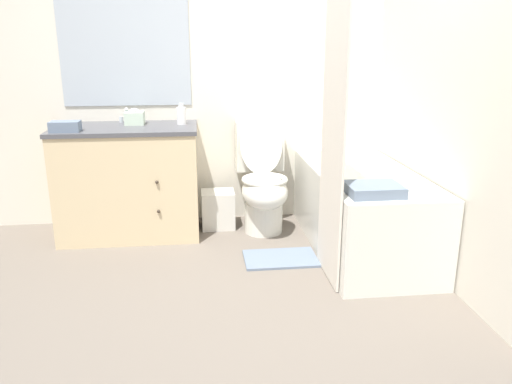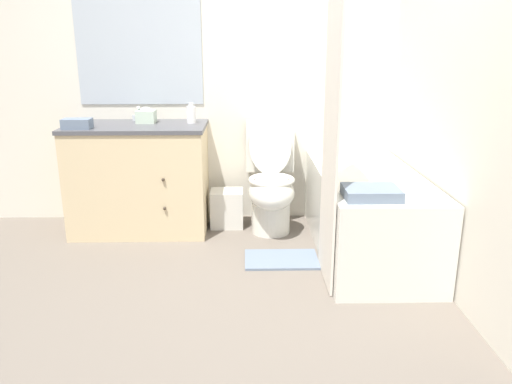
{
  "view_description": "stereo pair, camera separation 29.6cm",
  "coord_description": "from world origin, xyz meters",
  "px_view_note": "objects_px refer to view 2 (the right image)",
  "views": [
    {
      "loc": [
        -0.22,
        -2.26,
        1.41
      ],
      "look_at": [
        0.14,
        0.79,
        0.5
      ],
      "focal_mm": 35.0,
      "sensor_mm": 36.0,
      "label": 1
    },
    {
      "loc": [
        0.08,
        -2.28,
        1.41
      ],
      "look_at": [
        0.14,
        0.79,
        0.5
      ],
      "focal_mm": 35.0,
      "sensor_mm": 36.0,
      "label": 2
    }
  ],
  "objects_px": {
    "bathtub": "(366,212)",
    "soap_dispenser": "(191,114)",
    "bath_towel_folded": "(371,193)",
    "sink_faucet": "(141,116)",
    "vanity_cabinet": "(140,177)",
    "bath_mat": "(281,259)",
    "hand_towel_folded": "(77,124)",
    "wastebasket": "(227,208)",
    "tissue_box": "(146,116)",
    "toilet": "(271,182)"
  },
  "relations": [
    {
      "from": "vanity_cabinet",
      "to": "bath_mat",
      "type": "xyz_separation_m",
      "value": [
        1.06,
        -0.63,
        -0.42
      ]
    },
    {
      "from": "vanity_cabinet",
      "to": "toilet",
      "type": "bearing_deg",
      "value": -2.25
    },
    {
      "from": "vanity_cabinet",
      "to": "bath_towel_folded",
      "type": "height_order",
      "value": "vanity_cabinet"
    },
    {
      "from": "bath_towel_folded",
      "to": "toilet",
      "type": "bearing_deg",
      "value": 117.73
    },
    {
      "from": "hand_towel_folded",
      "to": "bath_towel_folded",
      "type": "relative_size",
      "value": 0.64
    },
    {
      "from": "vanity_cabinet",
      "to": "wastebasket",
      "type": "xyz_separation_m",
      "value": [
        0.67,
        0.05,
        -0.28
      ]
    },
    {
      "from": "vanity_cabinet",
      "to": "bath_mat",
      "type": "bearing_deg",
      "value": -30.92
    },
    {
      "from": "tissue_box",
      "to": "bath_towel_folded",
      "type": "relative_size",
      "value": 0.47
    },
    {
      "from": "toilet",
      "to": "hand_towel_folded",
      "type": "xyz_separation_m",
      "value": [
        -1.39,
        -0.14,
        0.48
      ]
    },
    {
      "from": "sink_faucet",
      "to": "hand_towel_folded",
      "type": "xyz_separation_m",
      "value": [
        -0.38,
        -0.37,
        0.0
      ]
    },
    {
      "from": "sink_faucet",
      "to": "hand_towel_folded",
      "type": "distance_m",
      "value": 0.53
    },
    {
      "from": "wastebasket",
      "to": "tissue_box",
      "type": "bearing_deg",
      "value": 176.28
    },
    {
      "from": "vanity_cabinet",
      "to": "bath_towel_folded",
      "type": "relative_size",
      "value": 3.31
    },
    {
      "from": "bath_mat",
      "to": "bathtub",
      "type": "bearing_deg",
      "value": 15.21
    },
    {
      "from": "tissue_box",
      "to": "soap_dispenser",
      "type": "relative_size",
      "value": 0.94
    },
    {
      "from": "bath_mat",
      "to": "sink_faucet",
      "type": "bearing_deg",
      "value": 142.14
    },
    {
      "from": "sink_faucet",
      "to": "bath_mat",
      "type": "distance_m",
      "value": 1.59
    },
    {
      "from": "sink_faucet",
      "to": "tissue_box",
      "type": "height_order",
      "value": "sink_faucet"
    },
    {
      "from": "soap_dispenser",
      "to": "bathtub",
      "type": "bearing_deg",
      "value": -22.87
    },
    {
      "from": "sink_faucet",
      "to": "bath_mat",
      "type": "height_order",
      "value": "sink_faucet"
    },
    {
      "from": "toilet",
      "to": "wastebasket",
      "type": "height_order",
      "value": "toilet"
    },
    {
      "from": "wastebasket",
      "to": "toilet",
      "type": "bearing_deg",
      "value": -14.74
    },
    {
      "from": "bathtub",
      "to": "bath_towel_folded",
      "type": "relative_size",
      "value": 4.82
    },
    {
      "from": "bathtub",
      "to": "bath_towel_folded",
      "type": "distance_m",
      "value": 0.66
    },
    {
      "from": "bathtub",
      "to": "soap_dispenser",
      "type": "height_order",
      "value": "soap_dispenser"
    },
    {
      "from": "vanity_cabinet",
      "to": "sink_faucet",
      "type": "xyz_separation_m",
      "value": [
        -0.0,
        0.19,
        0.44
      ]
    },
    {
      "from": "vanity_cabinet",
      "to": "bath_mat",
      "type": "height_order",
      "value": "vanity_cabinet"
    },
    {
      "from": "sink_faucet",
      "to": "bath_towel_folded",
      "type": "bearing_deg",
      "value": -38.53
    },
    {
      "from": "wastebasket",
      "to": "soap_dispenser",
      "type": "xyz_separation_m",
      "value": [
        -0.26,
        0.01,
        0.75
      ]
    },
    {
      "from": "vanity_cabinet",
      "to": "hand_towel_folded",
      "type": "distance_m",
      "value": 0.61
    },
    {
      "from": "wastebasket",
      "to": "bath_towel_folded",
      "type": "relative_size",
      "value": 0.94
    },
    {
      "from": "bath_towel_folded",
      "to": "sink_faucet",
      "type": "bearing_deg",
      "value": 141.47
    },
    {
      "from": "toilet",
      "to": "soap_dispenser",
      "type": "xyz_separation_m",
      "value": [
        -0.6,
        0.1,
        0.51
      ]
    },
    {
      "from": "hand_towel_folded",
      "to": "bath_towel_folded",
      "type": "xyz_separation_m",
      "value": [
        1.92,
        -0.85,
        -0.27
      ]
    },
    {
      "from": "hand_towel_folded",
      "to": "wastebasket",
      "type": "bearing_deg",
      "value": 12.57
    },
    {
      "from": "tissue_box",
      "to": "hand_towel_folded",
      "type": "xyz_separation_m",
      "value": [
        -0.44,
        -0.27,
        -0.01
      ]
    },
    {
      "from": "vanity_cabinet",
      "to": "bath_mat",
      "type": "relative_size",
      "value": 2.1
    },
    {
      "from": "sink_faucet",
      "to": "hand_towel_folded",
      "type": "bearing_deg",
      "value": -135.65
    },
    {
      "from": "sink_faucet",
      "to": "wastebasket",
      "type": "distance_m",
      "value": 0.99
    },
    {
      "from": "bathtub",
      "to": "bath_mat",
      "type": "distance_m",
      "value": 0.68
    },
    {
      "from": "bathtub",
      "to": "soap_dispenser",
      "type": "distance_m",
      "value": 1.49
    },
    {
      "from": "soap_dispenser",
      "to": "bath_towel_folded",
      "type": "xyz_separation_m",
      "value": [
        1.13,
        -1.09,
        -0.3
      ]
    },
    {
      "from": "soap_dispenser",
      "to": "bath_mat",
      "type": "xyz_separation_m",
      "value": [
        0.65,
        -0.69,
        -0.89
      ]
    },
    {
      "from": "toilet",
      "to": "tissue_box",
      "type": "relative_size",
      "value": 5.88
    },
    {
      "from": "vanity_cabinet",
      "to": "sink_faucet",
      "type": "distance_m",
      "value": 0.48
    },
    {
      "from": "toilet",
      "to": "soap_dispenser",
      "type": "bearing_deg",
      "value": 170.82
    },
    {
      "from": "bathtub",
      "to": "tissue_box",
      "type": "bearing_deg",
      "value": 160.68
    },
    {
      "from": "wastebasket",
      "to": "soap_dispenser",
      "type": "bearing_deg",
      "value": 178.53
    },
    {
      "from": "toilet",
      "to": "tissue_box",
      "type": "height_order",
      "value": "tissue_box"
    },
    {
      "from": "hand_towel_folded",
      "to": "bath_mat",
      "type": "bearing_deg",
      "value": -17.45
    }
  ]
}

